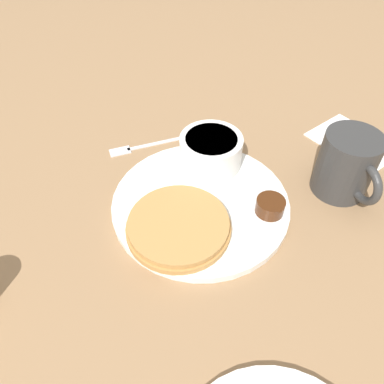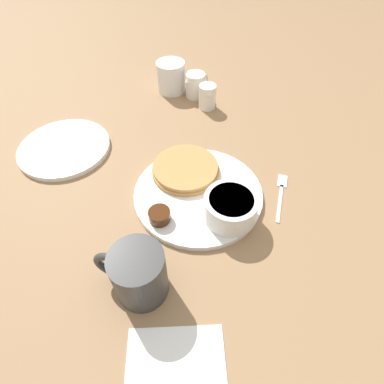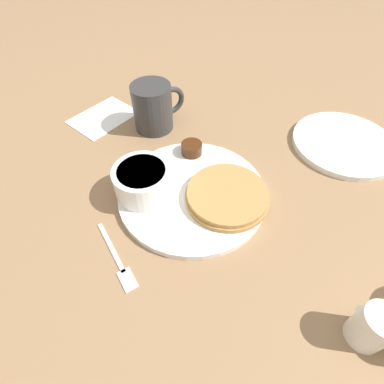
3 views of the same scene
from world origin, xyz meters
TOP-DOWN VIEW (x-y plane):
  - ground_plane at (0.00, 0.00)m, footprint 4.00×4.00m
  - plate at (0.00, 0.00)m, footprint 0.26×0.26m
  - pancake_stack at (0.01, -0.06)m, footprint 0.14×0.14m
  - bowl at (-0.04, 0.07)m, footprint 0.10×0.10m
  - syrup_cup at (0.09, 0.05)m, footprint 0.04×0.04m
  - butter_ramekin at (-0.03, 0.09)m, footprint 0.05×0.05m
  - coffee_mug at (0.15, 0.16)m, footprint 0.11×0.09m
  - creamer_pitcher_near at (-0.12, -0.30)m, footprint 0.05×0.07m
  - fork at (-0.17, 0.04)m, footprint 0.08×0.12m
  - napkin at (0.12, 0.29)m, footprint 0.16×0.13m
  - far_plate at (0.26, -0.22)m, footprint 0.21×0.21m

SIDE VIEW (x-z plane):
  - ground_plane at x=0.00m, z-range 0.00..0.00m
  - fork at x=-0.17m, z-range 0.00..0.00m
  - napkin at x=0.12m, z-range 0.00..0.00m
  - plate at x=0.00m, z-range 0.00..0.01m
  - far_plate at x=0.26m, z-range 0.00..0.01m
  - pancake_stack at x=0.01m, z-range 0.01..0.03m
  - syrup_cup at x=0.09m, z-range 0.01..0.03m
  - butter_ramekin at x=-0.03m, z-range 0.01..0.05m
  - creamer_pitcher_near at x=-0.12m, z-range 0.00..0.07m
  - bowl at x=-0.04m, z-range 0.01..0.07m
  - coffee_mug at x=0.15m, z-range 0.00..0.10m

